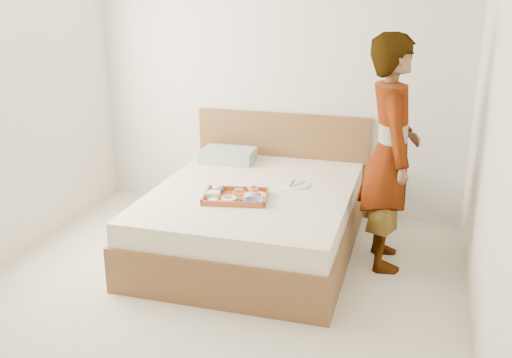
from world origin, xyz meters
The scene contains 17 objects.
ground centered at (0.00, 0.00, 0.00)m, with size 3.50×4.00×0.01m, color beige.
wall_back centered at (0.00, 2.00, 1.30)m, with size 3.50×0.01×2.60m, color silver.
wall_right centered at (1.75, 0.00, 1.30)m, with size 0.01×4.00×2.60m, color silver.
bed centered at (0.07, 1.00, 0.27)m, with size 1.65×2.00×0.53m, color brown.
headboard centered at (0.07, 1.97, 0.47)m, with size 1.65×0.06×0.95m, color brown.
pillow centered at (-0.37, 1.67, 0.59)m, with size 0.48×0.33×0.12m, color #A3B8A8.
tray centered at (0.01, 0.73, 0.55)m, with size 0.48×0.35×0.04m, color #B45029.
prawn_plate centered at (0.14, 0.81, 0.55)m, with size 0.17×0.17×0.01m, color white.
navy_bowl_big centered at (0.18, 0.65, 0.56)m, with size 0.14×0.14×0.03m, color #152149.
sauce_dish centered at (0.07, 0.62, 0.56)m, with size 0.07×0.07×0.03m, color black.
meat_plate centered at (-0.03, 0.69, 0.55)m, with size 0.12×0.12×0.01m, color white.
bread_plate centered at (0.00, 0.85, 0.55)m, with size 0.12×0.12×0.01m, color orange.
salad_bowl centered at (-0.17, 0.81, 0.56)m, with size 0.11×0.11×0.03m, color #152149.
plastic_tub centered at (-0.16, 0.69, 0.57)m, with size 0.10×0.08×0.04m, color silver.
cheese_round centered at (-0.12, 0.59, 0.56)m, with size 0.07×0.07×0.02m, color white.
dinner_plate centered at (0.38, 1.18, 0.54)m, with size 0.23×0.23×0.01m, color white.
person centered at (1.12, 1.06, 0.89)m, with size 0.65×0.43×1.78m, color silver.
Camera 1 is at (1.31, -3.23, 2.10)m, focal length 40.74 mm.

